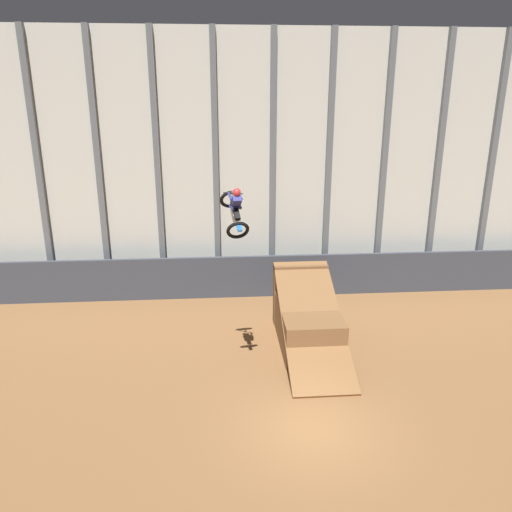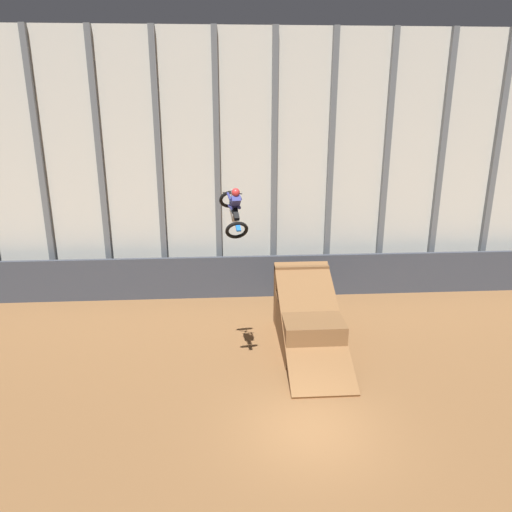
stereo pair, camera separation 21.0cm
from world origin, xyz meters
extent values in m
plane|color=brown|center=(0.00, 0.00, 0.00)|extent=(60.00, 60.00, 0.00)
cube|color=beige|center=(0.00, 11.79, 6.35)|extent=(32.00, 0.12, 12.70)
cube|color=slate|center=(-11.05, 11.59, 6.35)|extent=(0.28, 0.28, 12.70)
cube|color=slate|center=(-8.29, 11.59, 6.35)|extent=(0.28, 0.28, 12.70)
cube|color=slate|center=(-5.53, 11.59, 6.35)|extent=(0.28, 0.28, 12.70)
cube|color=slate|center=(-2.76, 11.59, 6.35)|extent=(0.28, 0.28, 12.70)
cube|color=slate|center=(0.00, 11.59, 6.35)|extent=(0.28, 0.28, 12.70)
cube|color=slate|center=(2.76, 11.59, 6.35)|extent=(0.28, 0.28, 12.70)
cube|color=slate|center=(5.53, 11.59, 6.35)|extent=(0.28, 0.28, 12.70)
cube|color=slate|center=(8.29, 11.59, 6.35)|extent=(0.28, 0.28, 12.70)
cube|color=slate|center=(11.05, 11.59, 6.35)|extent=(0.28, 0.28, 12.70)
cube|color=#383D47|center=(0.00, 10.69, 1.06)|extent=(31.36, 0.20, 2.12)
cube|color=brown|center=(0.82, 5.63, 0.81)|extent=(2.30, 4.29, 1.62)
cube|color=brown|center=(0.82, 7.52, 1.35)|extent=(2.34, 0.50, 2.70)
cube|color=brown|center=(0.82, 4.71, 1.35)|extent=(2.34, 6.21, 2.89)
torus|color=black|center=(-2.27, 3.62, 6.43)|extent=(0.79, 0.59, 0.68)
torus|color=black|center=(-2.09, 2.45, 5.68)|extent=(0.79, 0.59, 0.68)
cube|color=#B7B7BC|center=(-2.16, 2.93, 6.13)|extent=(0.27, 0.61, 0.51)
cube|color=blue|center=(-2.17, 2.97, 6.39)|extent=(0.27, 0.52, 0.44)
cube|color=black|center=(-2.12, 2.62, 6.19)|extent=(0.24, 0.56, 0.40)
cube|color=blue|center=(-2.06, 2.23, 5.85)|extent=(0.19, 0.35, 0.24)
cylinder|color=#B7B7BC|center=(-2.23, 3.34, 6.53)|extent=(0.08, 0.16, 0.55)
cylinder|color=black|center=(-2.20, 3.18, 6.72)|extent=(0.62, 0.30, 0.04)
cube|color=navy|center=(-2.12, 2.64, 6.54)|extent=(0.35, 0.54, 0.46)
sphere|color=red|center=(-2.11, 2.56, 6.86)|extent=(0.31, 0.39, 0.36)
cylinder|color=navy|center=(-2.27, 2.81, 6.35)|extent=(0.17, 0.44, 0.13)
cylinder|color=navy|center=(-2.03, 2.85, 6.35)|extent=(0.17, 0.44, 0.13)
cylinder|color=navy|center=(-2.31, 2.81, 6.68)|extent=(0.16, 0.53, 0.19)
cylinder|color=navy|center=(-1.99, 2.85, 6.68)|extent=(0.16, 0.53, 0.19)
camera|label=1|loc=(-2.69, -12.65, 9.74)|focal=35.00mm
camera|label=2|loc=(-2.48, -12.66, 9.74)|focal=35.00mm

